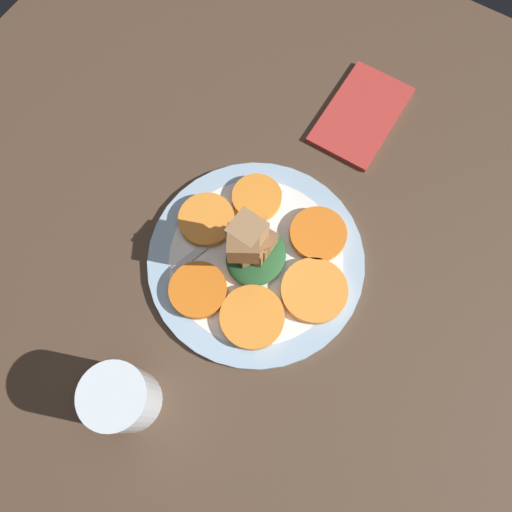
# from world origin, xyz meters

# --- Properties ---
(table_slab) EXTENTS (1.20, 1.20, 0.02)m
(table_slab) POSITION_xyz_m (0.00, 0.00, 0.01)
(table_slab) COLOR #4C3828
(table_slab) RESTS_ON ground
(plate) EXTENTS (0.30, 0.30, 0.01)m
(plate) POSITION_xyz_m (0.00, 0.00, 0.03)
(plate) COLOR #99B7D1
(plate) RESTS_ON table_slab
(carrot_slice_0) EXTENTS (0.08, 0.08, 0.01)m
(carrot_slice_0) POSITION_xyz_m (0.08, -0.04, 0.04)
(carrot_slice_0) COLOR orange
(carrot_slice_0) RESTS_ON plate
(carrot_slice_1) EXTENTS (0.09, 0.09, 0.01)m
(carrot_slice_1) POSITION_xyz_m (0.07, 0.04, 0.04)
(carrot_slice_1) COLOR orange
(carrot_slice_1) RESTS_ON plate
(carrot_slice_2) EXTENTS (0.09, 0.09, 0.01)m
(carrot_slice_2) POSITION_xyz_m (0.00, 0.09, 0.04)
(carrot_slice_2) COLOR orange
(carrot_slice_2) RESTS_ON plate
(carrot_slice_3) EXTENTS (0.08, 0.08, 0.01)m
(carrot_slice_3) POSITION_xyz_m (-0.07, 0.06, 0.04)
(carrot_slice_3) COLOR orange
(carrot_slice_3) RESTS_ON plate
(carrot_slice_4) EXTENTS (0.07, 0.07, 0.01)m
(carrot_slice_4) POSITION_xyz_m (-0.08, -0.05, 0.04)
(carrot_slice_4) COLOR orange
(carrot_slice_4) RESTS_ON plate
(carrot_slice_5) EXTENTS (0.08, 0.08, 0.01)m
(carrot_slice_5) POSITION_xyz_m (-0.01, -0.09, 0.04)
(carrot_slice_5) COLOR orange
(carrot_slice_5) RESTS_ON plate
(center_pile) EXTENTS (0.09, 0.08, 0.10)m
(center_pile) POSITION_xyz_m (0.00, -0.01, 0.07)
(center_pile) COLOR #235128
(center_pile) RESTS_ON plate
(fork) EXTENTS (0.19, 0.07, 0.00)m
(fork) POSITION_xyz_m (-0.02, -0.06, 0.03)
(fork) COLOR #B2B2B7
(fork) RESTS_ON plate
(water_glass) EXTENTS (0.08, 0.08, 0.10)m
(water_glass) POSITION_xyz_m (0.25, -0.04, 0.07)
(water_glass) COLOR silver
(water_glass) RESTS_ON table_slab
(napkin) EXTENTS (0.17, 0.10, 0.01)m
(napkin) POSITION_xyz_m (-0.29, 0.01, 0.02)
(napkin) COLOR #B2332D
(napkin) RESTS_ON table_slab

